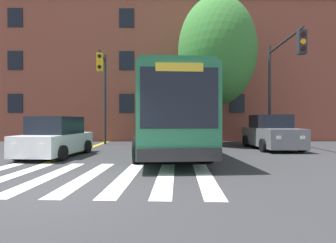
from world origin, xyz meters
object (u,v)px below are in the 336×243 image
object	(u,v)px
car_white_near_lane	(56,138)
car_black_behind_bus	(179,129)
car_grey_far_lane	(271,133)
traffic_light_near_corner	(281,73)
city_bus	(167,114)
traffic_light_overhead	(103,83)
street_tree_curbside_large	(217,52)

from	to	relation	value
car_white_near_lane	car_black_behind_bus	distance (m)	12.12
car_grey_far_lane	traffic_light_near_corner	xyz separation A→B (m)	(0.20, -0.80, 3.14)
car_white_near_lane	city_bus	bearing A→B (deg)	20.42
car_white_near_lane	traffic_light_overhead	world-z (taller)	traffic_light_overhead
traffic_light_overhead	street_tree_curbside_large	xyz separation A→B (m)	(7.11, 0.37, 2.01)
car_grey_far_lane	car_black_behind_bus	xyz separation A→B (m)	(-4.57, 7.75, -0.04)
city_bus	car_black_behind_bus	size ratio (longest dim) A/B	2.69
street_tree_curbside_large	car_grey_far_lane	bearing A→B (deg)	-44.31
traffic_light_near_corner	street_tree_curbside_large	size ratio (longest dim) A/B	0.63
car_grey_far_lane	traffic_light_overhead	xyz separation A→B (m)	(-9.57, 2.03, 3.04)
car_white_near_lane	car_grey_far_lane	distance (m)	10.81
traffic_light_overhead	car_grey_far_lane	bearing A→B (deg)	-11.96
car_black_behind_bus	car_grey_far_lane	bearing A→B (deg)	-59.49
car_white_near_lane	car_black_behind_bus	bearing A→B (deg)	61.07
car_white_near_lane	traffic_light_overhead	size ratio (longest dim) A/B	0.71
city_bus	car_grey_far_lane	distance (m)	5.84
car_black_behind_bus	traffic_light_near_corner	distance (m)	10.28
city_bus	car_black_behind_bus	distance (m)	8.95
city_bus	car_grey_far_lane	bearing A→B (deg)	10.82
car_grey_far_lane	car_black_behind_bus	size ratio (longest dim) A/B	1.05
city_bus	traffic_light_overhead	bearing A→B (deg)	141.60
traffic_light_near_corner	street_tree_curbside_large	distance (m)	4.57
city_bus	car_grey_far_lane	xyz separation A→B (m)	(5.65, 1.08, -1.00)
city_bus	street_tree_curbside_large	xyz separation A→B (m)	(3.19, 3.48, 4.05)
car_black_behind_bus	traffic_light_overhead	bearing A→B (deg)	-131.20
city_bus	car_white_near_lane	distance (m)	5.20
car_black_behind_bus	street_tree_curbside_large	xyz separation A→B (m)	(2.11, -5.35, 5.09)
car_white_near_lane	car_black_behind_bus	world-z (taller)	car_black_behind_bus
traffic_light_near_corner	traffic_light_overhead	distance (m)	10.17
car_grey_far_lane	car_white_near_lane	bearing A→B (deg)	-164.67
traffic_light_overhead	street_tree_curbside_large	size ratio (longest dim) A/B	0.63
car_black_behind_bus	traffic_light_overhead	xyz separation A→B (m)	(-5.01, -5.72, 3.07)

